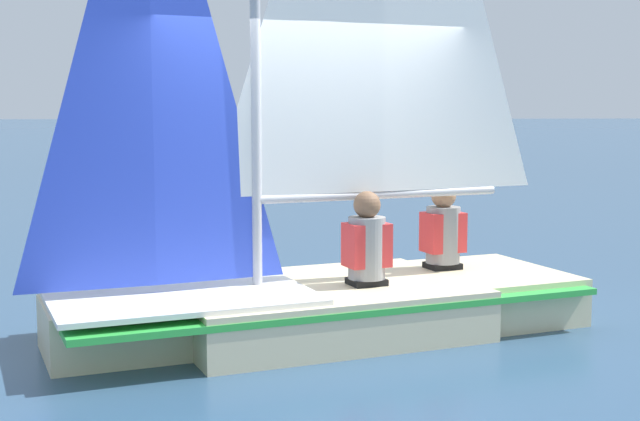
% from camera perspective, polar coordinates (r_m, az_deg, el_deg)
% --- Properties ---
extents(ground_plane, '(260.00, 260.00, 0.00)m').
position_cam_1_polar(ground_plane, '(7.34, 0.00, -7.80)').
color(ground_plane, '#2D4C6B').
extents(sailboat_main, '(4.56, 2.89, 5.79)m').
position_cam_1_polar(sailboat_main, '(7.19, 0.16, -1.63)').
color(sailboat_main, beige).
rests_on(sailboat_main, ground_plane).
extents(sailor_helm, '(0.40, 0.38, 1.16)m').
position_cam_1_polar(sailor_helm, '(7.18, 3.01, -3.07)').
color(sailor_helm, black).
rests_on(sailor_helm, ground_plane).
extents(sailor_crew, '(0.40, 0.38, 1.16)m').
position_cam_1_polar(sailor_crew, '(7.97, 7.87, -2.07)').
color(sailor_crew, black).
rests_on(sailor_crew, ground_plane).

